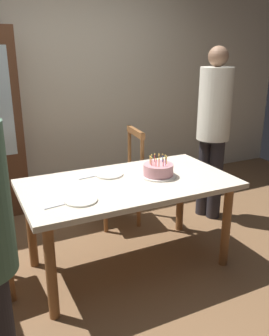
{
  "coord_description": "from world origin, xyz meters",
  "views": [
    {
      "loc": [
        -1.07,
        -2.3,
        1.69
      ],
      "look_at": [
        0.05,
        0.0,
        0.83
      ],
      "focal_mm": 38.2,
      "sensor_mm": 36.0,
      "label": 1
    }
  ],
  "objects_px": {
    "person_guest": "(213,124)",
    "chair_spindle_back": "(120,179)",
    "plate_near_celebrant": "(81,200)",
    "dining_table": "(129,193)",
    "plate_far_side": "(109,174)",
    "birthday_cake": "(158,170)"
  },
  "relations": [
    {
      "from": "plate_far_side",
      "to": "person_guest",
      "type": "relative_size",
      "value": 0.13
    },
    {
      "from": "person_guest",
      "to": "plate_near_celebrant",
      "type": "bearing_deg",
      "value": -157.22
    },
    {
      "from": "birthday_cake",
      "to": "plate_near_celebrant",
      "type": "height_order",
      "value": "birthday_cake"
    },
    {
      "from": "dining_table",
      "to": "birthday_cake",
      "type": "bearing_deg",
      "value": 0.59
    },
    {
      "from": "birthday_cake",
      "to": "plate_near_celebrant",
      "type": "distance_m",
      "value": 0.73
    },
    {
      "from": "plate_far_side",
      "to": "person_guest",
      "type": "distance_m",
      "value": 1.28
    },
    {
      "from": "birthday_cake",
      "to": "plate_near_celebrant",
      "type": "xyz_separation_m",
      "value": [
        -0.7,
        -0.2,
        -0.04
      ]
    },
    {
      "from": "dining_table",
      "to": "plate_far_side",
      "type": "bearing_deg",
      "value": 112.35
    },
    {
      "from": "dining_table",
      "to": "plate_near_celebrant",
      "type": "distance_m",
      "value": 0.49
    },
    {
      "from": "plate_far_side",
      "to": "chair_spindle_back",
      "type": "xyz_separation_m",
      "value": [
        0.33,
        0.55,
        -0.28
      ]
    },
    {
      "from": "birthday_cake",
      "to": "person_guest",
      "type": "height_order",
      "value": "person_guest"
    },
    {
      "from": "birthday_cake",
      "to": "chair_spindle_back",
      "type": "bearing_deg",
      "value": 90.45
    },
    {
      "from": "chair_spindle_back",
      "to": "plate_near_celebrant",
      "type": "bearing_deg",
      "value": -126.23
    },
    {
      "from": "chair_spindle_back",
      "to": "person_guest",
      "type": "xyz_separation_m",
      "value": [
        0.89,
        -0.28,
        0.52
      ]
    },
    {
      "from": "dining_table",
      "to": "chair_spindle_back",
      "type": "bearing_deg",
      "value": 71.44
    },
    {
      "from": "dining_table",
      "to": "plate_near_celebrant",
      "type": "relative_size",
      "value": 7.28
    },
    {
      "from": "plate_near_celebrant",
      "to": "plate_far_side",
      "type": "relative_size",
      "value": 1.0
    },
    {
      "from": "dining_table",
      "to": "person_guest",
      "type": "relative_size",
      "value": 0.93
    },
    {
      "from": "birthday_cake",
      "to": "plate_far_side",
      "type": "height_order",
      "value": "birthday_cake"
    },
    {
      "from": "dining_table",
      "to": "birthday_cake",
      "type": "relative_size",
      "value": 5.72
    },
    {
      "from": "person_guest",
      "to": "chair_spindle_back",
      "type": "bearing_deg",
      "value": 162.72
    },
    {
      "from": "chair_spindle_back",
      "to": "person_guest",
      "type": "height_order",
      "value": "person_guest"
    }
  ]
}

